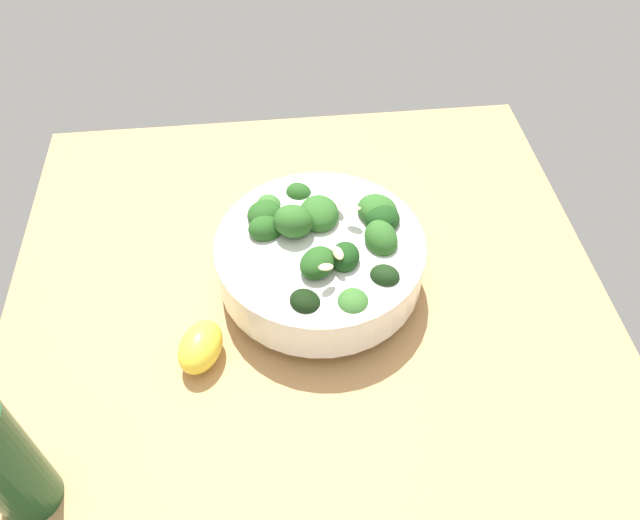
{
  "coord_description": "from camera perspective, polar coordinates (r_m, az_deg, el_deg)",
  "views": [
    {
      "loc": [
        -43.32,
        3.3,
        56.38
      ],
      "look_at": [
        2.22,
        -1.6,
        4.0
      ],
      "focal_mm": 35.02,
      "sensor_mm": 36.0,
      "label": 1
    }
  ],
  "objects": [
    {
      "name": "ground_plane",
      "position": [
        0.73,
        -1.07,
        -4.75
      ],
      "size": [
        68.45,
        68.45,
        4.98
      ],
      "primitive_type": "cube",
      "color": "tan"
    },
    {
      "name": "bottle_tall",
      "position": [
        0.59,
        -27.21,
        -15.93
      ],
      "size": [
        5.34,
        5.34,
        16.53
      ],
      "color": "#194723",
      "rests_on": "ground_plane"
    },
    {
      "name": "lemon_wedge",
      "position": [
        0.66,
        -10.86,
        -7.81
      ],
      "size": [
        7.36,
        6.26,
        4.28
      ],
      "primitive_type": "ellipsoid",
      "rotation": [
        0.0,
        0.0,
        2.75
      ],
      "color": "yellow",
      "rests_on": "ground_plane"
    },
    {
      "name": "bowl_of_broccoli",
      "position": [
        0.69,
        0.1,
        0.48
      ],
      "size": [
        22.94,
        22.94,
        11.6
      ],
      "color": "white",
      "rests_on": "ground_plane"
    }
  ]
}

